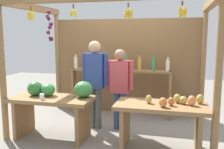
% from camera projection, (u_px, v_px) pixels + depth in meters
% --- Properties ---
extents(ground_plane, '(12.00, 12.00, 0.00)m').
position_uv_depth(ground_plane, '(115.00, 127.00, 4.78)').
color(ground_plane, gray).
rests_on(ground_plane, ground).
extents(market_stall, '(3.35, 2.07, 2.29)m').
position_uv_depth(market_stall, '(120.00, 54.00, 5.02)').
color(market_stall, olive).
rests_on(market_stall, ground).
extents(fruit_counter_left, '(1.36, 0.64, 0.97)m').
position_uv_depth(fruit_counter_left, '(55.00, 102.00, 4.22)').
color(fruit_counter_left, olive).
rests_on(fruit_counter_left, ground).
extents(fruit_counter_right, '(1.36, 0.64, 0.85)m').
position_uv_depth(fruit_counter_right, '(163.00, 115.00, 3.78)').
color(fruit_counter_right, olive).
rests_on(fruit_counter_right, ground).
extents(bottle_shelf_unit, '(2.15, 0.22, 1.34)m').
position_uv_depth(bottle_shelf_unit, '(120.00, 78.00, 5.38)').
color(bottle_shelf_unit, olive).
rests_on(bottle_shelf_unit, ground).
extents(vendor_man, '(0.48, 0.22, 1.61)m').
position_uv_depth(vendor_man, '(95.00, 77.00, 4.61)').
color(vendor_man, '#515653').
rests_on(vendor_man, ground).
extents(vendor_woman, '(0.48, 0.20, 1.47)m').
position_uv_depth(vendor_woman, '(120.00, 83.00, 4.56)').
color(vendor_woman, '#344D7A').
rests_on(vendor_woman, ground).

